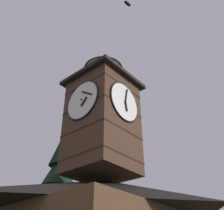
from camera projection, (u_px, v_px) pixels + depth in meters
clock_tower at (102, 114)px, 18.22m from camera, size 4.40×4.40×9.37m
moon at (44, 199)px, 43.69m from camera, size 2.35×2.35×2.35m
flying_bird_high at (128, 4)px, 19.77m from camera, size 0.60×0.30×0.16m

